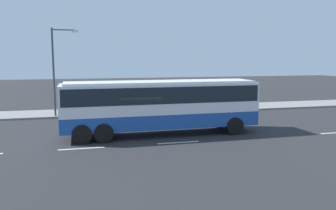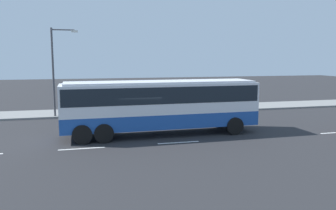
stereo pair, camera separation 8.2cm
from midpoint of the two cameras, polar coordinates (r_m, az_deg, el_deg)
name	(u,v)px [view 2 (the right image)]	position (r m, az deg, el deg)	size (l,w,h in m)	color
ground_plane	(138,136)	(21.22, -5.16, -5.18)	(120.00, 120.00, 0.00)	#28282B
sidewalk_curb	(120,111)	(30.61, -8.04, -1.04)	(80.00, 4.00, 0.15)	gray
lane_centreline	(113,147)	(18.97, -9.29, -6.82)	(39.90, 0.16, 0.01)	white
coach_bus	(161,102)	(21.24, -1.29, 0.57)	(12.09, 2.90, 3.35)	#1E4C9E
pedestrian_near_curb	(88,102)	(29.32, -13.18, 0.42)	(0.32, 0.32, 1.62)	brown
street_lamp	(56,65)	(28.57, -18.16, 6.26)	(2.06, 0.24, 6.92)	#47474C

